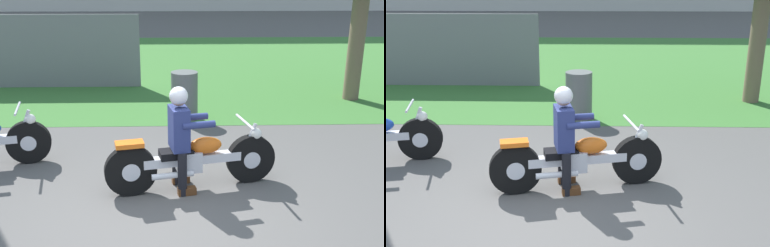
{
  "view_description": "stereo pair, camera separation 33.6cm",
  "coord_description": "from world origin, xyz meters",
  "views": [
    {
      "loc": [
        0.27,
        -4.62,
        2.79
      ],
      "look_at": [
        0.45,
        1.17,
        0.85
      ],
      "focal_mm": 42.63,
      "sensor_mm": 36.0,
      "label": 1
    },
    {
      "loc": [
        0.61,
        -4.62,
        2.79
      ],
      "look_at": [
        0.45,
        1.17,
        0.85
      ],
      "focal_mm": 42.63,
      "sensor_mm": 36.0,
      "label": 2
    }
  ],
  "objects": [
    {
      "name": "ground",
      "position": [
        0.0,
        0.0,
        0.0
      ],
      "size": [
        120.0,
        120.0,
        0.0
      ],
      "primitive_type": "plane",
      "color": "#565451"
    },
    {
      "name": "grass_verge",
      "position": [
        0.0,
        9.55,
        0.0
      ],
      "size": [
        60.0,
        12.0,
        0.01
      ],
      "primitive_type": "cube",
      "color": "#3D7533",
      "rests_on": "ground"
    },
    {
      "name": "motorcycle_lead",
      "position": [
        0.46,
        0.97,
        0.41
      ],
      "size": [
        2.3,
        0.8,
        0.9
      ],
      "rotation": [
        0.0,
        0.0,
        0.22
      ],
      "color": "black",
      "rests_on": "ground"
    },
    {
      "name": "rider_lead",
      "position": [
        0.29,
        0.93,
        0.83
      ],
      "size": [
        0.61,
        0.54,
        1.42
      ],
      "rotation": [
        0.0,
        0.0,
        0.22
      ],
      "color": "black",
      "rests_on": "ground"
    },
    {
      "name": "trash_can",
      "position": [
        0.39,
        4.0,
        0.47
      ],
      "size": [
        0.52,
        0.52,
        0.94
      ],
      "primitive_type": "cylinder",
      "color": "#595E5B",
      "rests_on": "ground"
    },
    {
      "name": "fence_segment",
      "position": [
        -4.18,
        6.7,
        0.9
      ],
      "size": [
        7.0,
        0.06,
        1.8
      ],
      "primitive_type": "cube",
      "color": "slate",
      "rests_on": "ground"
    }
  ]
}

